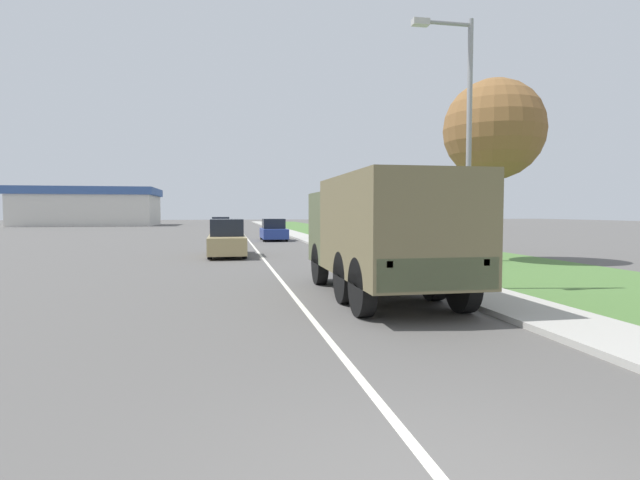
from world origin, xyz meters
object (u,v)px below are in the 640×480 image
Objects in this scene: military_truck at (382,230)px; car_nearest_ahead at (227,240)px; car_third_ahead at (221,226)px; car_second_ahead at (274,231)px; lamp_post at (462,128)px.

military_truck reaches higher than car_nearest_ahead.
military_truck is 1.59× the size of car_third_ahead.
military_truck is at bearing -89.27° from car_second_ahead.
military_truck reaches higher than car_third_ahead.
car_nearest_ahead reaches higher than car_third_ahead.
car_second_ahead is at bearing 90.73° from military_truck.
military_truck is at bearing -73.35° from car_nearest_ahead.
lamp_post reaches higher than car_second_ahead.
car_third_ahead is (-4.21, 38.67, -0.95)m from military_truck.
car_nearest_ahead is 26.32m from car_third_ahead.
lamp_post is (2.44, 0.79, 2.65)m from military_truck.
military_truck is 38.91m from car_third_ahead.
military_truck is 12.92m from car_nearest_ahead.
car_nearest_ahead is 0.69× the size of lamp_post.
car_nearest_ahead is 1.20× the size of car_second_ahead.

